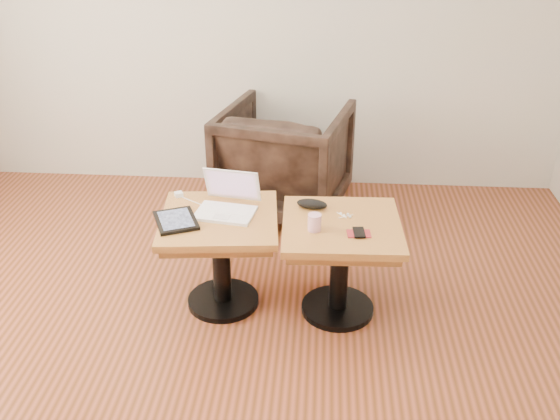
# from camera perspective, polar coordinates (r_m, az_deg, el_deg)

# --- Properties ---
(room_shell) EXTENTS (4.52, 4.52, 2.71)m
(room_shell) POSITION_cam_1_polar(r_m,az_deg,el_deg) (2.45, -7.13, 9.48)
(room_shell) COLOR #592E15
(room_shell) RESTS_ON ground
(side_table_left) EXTENTS (0.67, 0.67, 0.56)m
(side_table_left) POSITION_cam_1_polar(r_m,az_deg,el_deg) (3.36, -5.49, -2.66)
(side_table_left) COLOR black
(side_table_left) RESTS_ON ground
(side_table_right) EXTENTS (0.63, 0.63, 0.56)m
(side_table_right) POSITION_cam_1_polar(r_m,az_deg,el_deg) (3.30, 5.56, -3.30)
(side_table_right) COLOR black
(side_table_right) RESTS_ON ground
(laptop) EXTENTS (0.35, 0.33, 0.21)m
(laptop) POSITION_cam_1_polar(r_m,az_deg,el_deg) (3.33, -4.82, 0.59)
(laptop) COLOR white
(laptop) RESTS_ON side_table_left
(tablet) EXTENTS (0.29, 0.31, 0.02)m
(tablet) POSITION_cam_1_polar(r_m,az_deg,el_deg) (3.27, -9.50, -0.94)
(tablet) COLOR black
(tablet) RESTS_ON side_table_left
(charging_adapter) EXTENTS (0.06, 0.06, 0.02)m
(charging_adapter) POSITION_cam_1_polar(r_m,az_deg,el_deg) (3.53, -9.25, 1.42)
(charging_adapter) COLOR white
(charging_adapter) RESTS_ON side_table_left
(glasses_case) EXTENTS (0.18, 0.10, 0.05)m
(glasses_case) POSITION_cam_1_polar(r_m,az_deg,el_deg) (3.36, 2.95, 0.55)
(glasses_case) COLOR black
(glasses_case) RESTS_ON side_table_right
(striped_cup) EXTENTS (0.09, 0.09, 0.09)m
(striped_cup) POSITION_cam_1_polar(r_m,az_deg,el_deg) (3.14, 3.17, -1.14)
(striped_cup) COLOR #D86393
(striped_cup) RESTS_ON side_table_right
(earbuds_tangle) EXTENTS (0.08, 0.05, 0.02)m
(earbuds_tangle) POSITION_cam_1_polar(r_m,az_deg,el_deg) (3.30, 6.00, -0.47)
(earbuds_tangle) COLOR white
(earbuds_tangle) RESTS_ON side_table_right
(phone_on_sleeve) EXTENTS (0.12, 0.11, 0.01)m
(phone_on_sleeve) POSITION_cam_1_polar(r_m,az_deg,el_deg) (3.14, 7.23, -2.11)
(phone_on_sleeve) COLOR maroon
(phone_on_sleeve) RESTS_ON side_table_right
(armchair) EXTENTS (1.01, 1.02, 0.77)m
(armchair) POSITION_cam_1_polar(r_m,az_deg,el_deg) (4.41, 0.43, 4.67)
(armchair) COLOR black
(armchair) RESTS_ON ground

